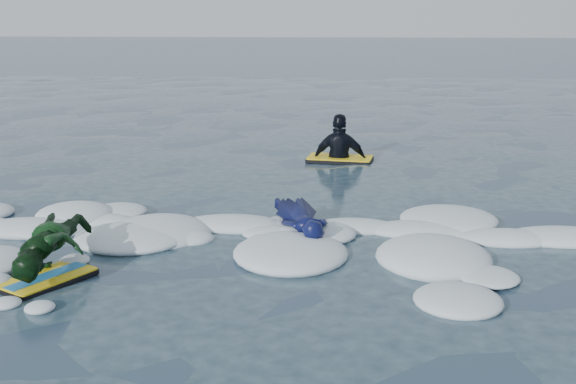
# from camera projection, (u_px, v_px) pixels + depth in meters

# --- Properties ---
(ground) EXTENTS (120.00, 120.00, 0.00)m
(ground) POSITION_uv_depth(u_px,v_px,m) (165.00, 277.00, 7.15)
(ground) COLOR #1C3444
(ground) RESTS_ON ground
(foam_band) EXTENTS (12.00, 3.10, 0.30)m
(foam_band) POSITION_uv_depth(u_px,v_px,m) (186.00, 244.00, 8.15)
(foam_band) COLOR silver
(foam_band) RESTS_ON ground
(prone_woman_unit) EXTENTS (0.88, 1.53, 0.36)m
(prone_woman_unit) POSITION_uv_depth(u_px,v_px,m) (301.00, 221.00, 8.39)
(prone_woman_unit) COLOR black
(prone_woman_unit) RESTS_ON ground
(prone_child_unit) EXTENTS (0.89, 1.40, 0.54)m
(prone_child_unit) POSITION_uv_depth(u_px,v_px,m) (52.00, 250.00, 7.10)
(prone_child_unit) COLOR black
(prone_child_unit) RESTS_ON ground
(waiting_rider_unit) EXTENTS (1.20, 0.78, 1.68)m
(waiting_rider_unit) POSITION_uv_depth(u_px,v_px,m) (340.00, 162.00, 12.51)
(waiting_rider_unit) COLOR black
(waiting_rider_unit) RESTS_ON ground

